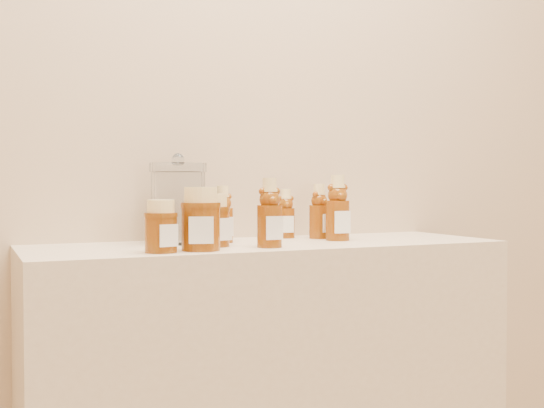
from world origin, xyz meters
name	(u,v)px	position (x,y,z in m)	size (l,w,h in m)	color
wall_back	(239,76)	(0.00, 1.75, 1.35)	(3.50, 0.02, 2.70)	tan
bear_bottle_back_left	(223,210)	(-0.10, 1.61, 0.98)	(0.06, 0.06, 0.16)	#632B07
bear_bottle_back_mid	(286,210)	(0.11, 1.68, 0.98)	(0.05, 0.05, 0.15)	#632B07
bear_bottle_back_right	(319,208)	(0.19, 1.63, 0.98)	(0.06, 0.06, 0.17)	#632B07
bear_bottle_front_left	(269,208)	(-0.04, 1.44, 0.99)	(0.06, 0.06, 0.19)	#632B07
bear_bottle_front_right	(338,203)	(0.20, 1.55, 1.00)	(0.07, 0.07, 0.20)	#632B07
honey_jar_left	(161,226)	(-0.31, 1.43, 0.96)	(0.07, 0.07, 0.12)	#632B07
honey_jar_back	(213,220)	(-0.16, 1.52, 0.96)	(0.08, 0.08, 0.13)	#632B07
honey_jar_front	(201,219)	(-0.22, 1.44, 0.97)	(0.09, 0.09, 0.14)	#632B07
glass_canister	(178,200)	(-0.21, 1.64, 1.01)	(0.14, 0.14, 0.22)	white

